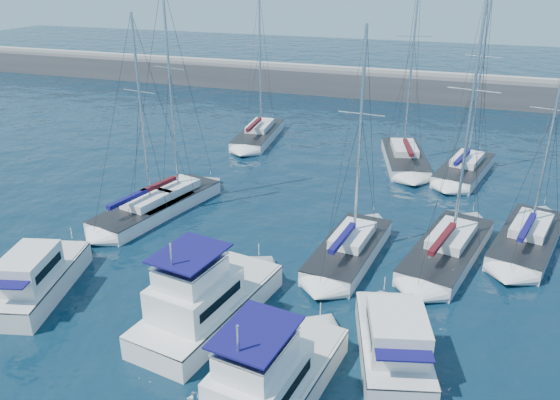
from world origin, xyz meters
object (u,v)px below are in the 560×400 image
(sailboat_mid_a, at_px, (144,212))
(sailboat_back_a, at_px, (259,134))
(motor_yacht_port_inner, at_px, (204,303))
(sailboat_mid_b, at_px, (172,198))
(sailboat_mid_c, at_px, (349,250))
(sailboat_mid_e, at_px, (528,239))
(sailboat_back_c, at_px, (464,169))
(motor_yacht_stbd_outer, at_px, (393,344))
(motor_yacht_port_outer, at_px, (38,280))
(sailboat_mid_d, at_px, (448,250))
(motor_yacht_stbd_inner, at_px, (268,387))
(sailboat_back_b, at_px, (404,157))

(sailboat_mid_a, bearing_deg, sailboat_back_a, 99.37)
(motor_yacht_port_inner, xyz_separation_m, sailboat_mid_a, (-9.21, 9.19, -0.62))
(sailboat_mid_b, bearing_deg, sailboat_mid_c, -0.28)
(sailboat_mid_e, height_order, sailboat_back_c, sailboat_back_c)
(motor_yacht_stbd_outer, height_order, sailboat_mid_a, sailboat_mid_a)
(motor_yacht_port_outer, relative_size, sailboat_back_c, 0.50)
(sailboat_mid_c, height_order, sailboat_mid_d, sailboat_mid_d)
(motor_yacht_port_inner, bearing_deg, motor_yacht_stbd_inner, -32.53)
(sailboat_mid_a, distance_m, sailboat_mid_d, 19.84)
(sailboat_mid_d, relative_size, sailboat_back_c, 1.04)
(sailboat_mid_b, xyz_separation_m, sailboat_mid_d, (19.17, -1.46, -0.02))
(motor_yacht_stbd_inner, relative_size, sailboat_mid_e, 0.66)
(motor_yacht_port_inner, distance_m, motor_yacht_stbd_inner, 6.44)
(sailboat_mid_a, xyz_separation_m, sailboat_back_a, (0.63, 19.70, -0.01))
(sailboat_mid_e, distance_m, sailboat_back_c, 12.34)
(motor_yacht_port_outer, distance_m, motor_yacht_stbd_inner, 14.45)
(sailboat_mid_c, distance_m, sailboat_mid_d, 5.79)
(sailboat_mid_b, xyz_separation_m, sailboat_mid_c, (13.70, -3.35, -0.03))
(sailboat_back_b, xyz_separation_m, sailboat_back_c, (5.05, -1.33, -0.01))
(sailboat_mid_d, bearing_deg, sailboat_back_a, 149.24)
(motor_yacht_stbd_inner, xyz_separation_m, sailboat_mid_a, (-14.04, 13.44, -0.62))
(sailboat_mid_d, bearing_deg, sailboat_mid_c, -147.87)
(sailboat_mid_b, bearing_deg, sailboat_mid_d, 9.11)
(sailboat_back_a, bearing_deg, sailboat_mid_d, -49.68)
(motor_yacht_stbd_outer, xyz_separation_m, sailboat_mid_e, (6.18, 13.37, -0.44))
(sailboat_mid_b, height_order, sailboat_back_b, sailboat_back_b)
(motor_yacht_stbd_inner, relative_size, sailboat_back_b, 0.52)
(motor_yacht_stbd_inner, distance_m, sailboat_mid_c, 12.87)
(sailboat_mid_a, distance_m, sailboat_back_c, 25.76)
(sailboat_mid_d, distance_m, sailboat_mid_e, 5.45)
(sailboat_back_a, relative_size, sailboat_back_c, 0.94)
(sailboat_mid_d, distance_m, sailboat_back_c, 14.69)
(motor_yacht_port_inner, relative_size, sailboat_mid_d, 0.58)
(sailboat_mid_d, bearing_deg, sailboat_mid_e, 47.00)
(sailboat_mid_b, bearing_deg, sailboat_back_a, 103.46)
(sailboat_mid_d, bearing_deg, sailboat_back_c, 101.48)
(motor_yacht_port_outer, height_order, sailboat_back_c, sailboat_back_c)
(motor_yacht_port_outer, height_order, motor_yacht_port_inner, motor_yacht_port_inner)
(sailboat_mid_c, xyz_separation_m, sailboat_mid_d, (5.47, 1.89, 0.01))
(motor_yacht_port_inner, xyz_separation_m, sailboat_back_a, (-8.58, 28.89, -0.63))
(sailboat_back_a, bearing_deg, sailboat_mid_a, -97.69)
(sailboat_mid_b, distance_m, sailboat_back_a, 16.93)
(motor_yacht_stbd_outer, bearing_deg, motor_yacht_port_outer, 167.22)
(sailboat_mid_c, relative_size, sailboat_back_b, 0.79)
(motor_yacht_port_outer, relative_size, sailboat_mid_b, 0.49)
(motor_yacht_port_outer, distance_m, sailboat_mid_d, 22.74)
(sailboat_mid_a, height_order, sailboat_mid_e, sailboat_mid_a)
(motor_yacht_stbd_inner, xyz_separation_m, sailboat_back_a, (-13.41, 33.14, -0.63))
(sailboat_mid_a, relative_size, sailboat_mid_e, 1.03)
(sailboat_mid_d, xyz_separation_m, sailboat_mid_e, (4.53, 3.04, -0.02))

